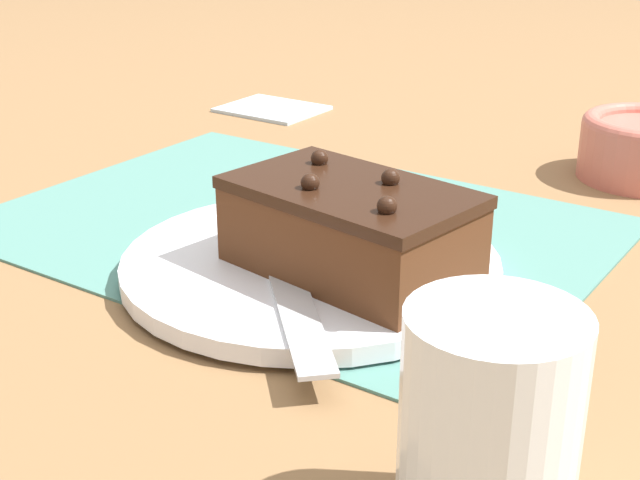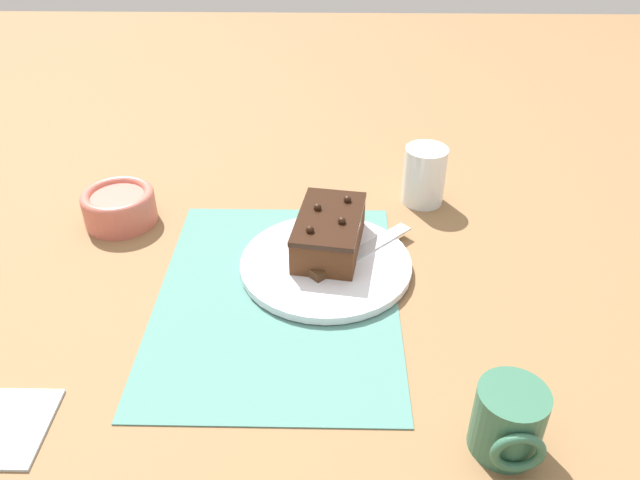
# 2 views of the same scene
# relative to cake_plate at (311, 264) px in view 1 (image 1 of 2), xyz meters

# --- Properties ---
(ground_plane) EXTENTS (3.00, 3.00, 0.00)m
(ground_plane) POSITION_rel_cake_plate_xyz_m (0.06, -0.07, -0.01)
(ground_plane) COLOR olive
(placemat_woven) EXTENTS (0.46, 0.34, 0.00)m
(placemat_woven) POSITION_rel_cake_plate_xyz_m (0.06, -0.07, -0.01)
(placemat_woven) COLOR slate
(placemat_woven) RESTS_ON ground_plane
(cake_plate) EXTENTS (0.26, 0.26, 0.01)m
(cake_plate) POSITION_rel_cake_plate_xyz_m (0.00, 0.00, 0.00)
(cake_plate) COLOR white
(cake_plate) RESTS_ON placemat_woven
(chocolate_cake) EXTENTS (0.17, 0.12, 0.07)m
(chocolate_cake) POSITION_rel_cake_plate_xyz_m (-0.03, 0.00, 0.04)
(chocolate_cake) COLOR #512D19
(chocolate_cake) RESTS_ON cake_plate
(serving_knife) EXTENTS (0.16, 0.16, 0.01)m
(serving_knife) POSITION_rel_cake_plate_xyz_m (0.00, 0.03, 0.01)
(serving_knife) COLOR #472D19
(serving_knife) RESTS_ON cake_plate
(drinking_glass) EXTENTS (0.07, 0.07, 0.10)m
(drinking_glass) POSITION_rel_cake_plate_xyz_m (-0.20, 0.17, 0.04)
(drinking_glass) COLOR white
(drinking_glass) RESTS_ON ground_plane
(folded_napkin) EXTENTS (0.11, 0.09, 0.01)m
(folded_napkin) POSITION_rel_cake_plate_xyz_m (0.30, -0.35, -0.01)
(folded_napkin) COLOR silver
(folded_napkin) RESTS_ON ground_plane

